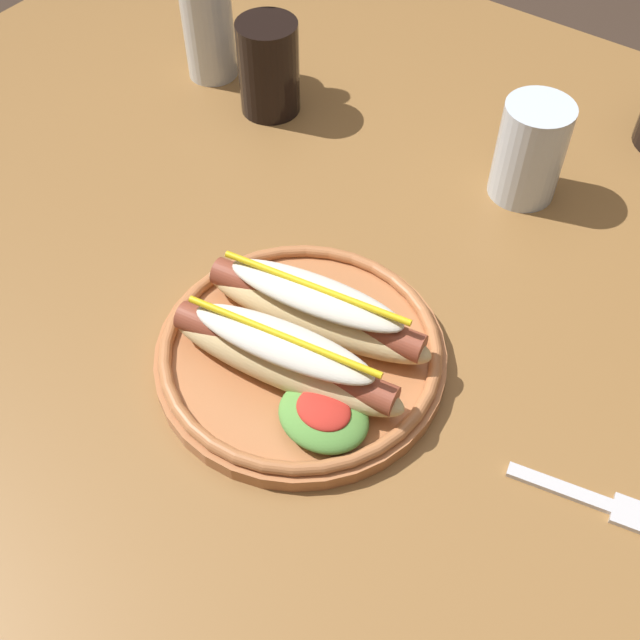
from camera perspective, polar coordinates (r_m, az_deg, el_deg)
ground_plane at (r=1.43m, az=4.12°, el=-16.90°), size 8.00×8.00×0.00m
dining_table at (r=0.86m, az=6.56°, el=-0.03°), size 1.46×1.02×0.74m
hot_dog_plate at (r=0.70m, az=-1.37°, el=-1.96°), size 0.26×0.26×0.08m
fork at (r=0.68m, az=19.29°, el=-12.27°), size 0.12×0.04×0.00m
water_cup at (r=0.87m, az=15.02°, el=11.78°), size 0.07×0.07×0.11m
extra_cup at (r=0.97m, az=-3.75°, el=17.83°), size 0.07×0.07×0.11m
glass_bottle at (r=1.02m, az=-8.29°, el=21.59°), size 0.06×0.06×0.23m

